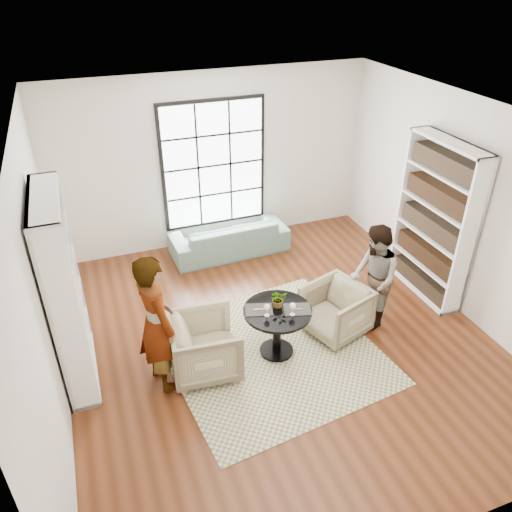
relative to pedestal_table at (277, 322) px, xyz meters
name	(u,v)px	position (x,y,z in m)	size (l,w,h in m)	color
ground	(279,338)	(0.14, 0.25, -0.51)	(6.00, 6.00, 0.00)	#5E2C16
room_shell	(265,240)	(0.14, 0.79, 0.75)	(6.00, 6.01, 6.00)	silver
rug	(272,353)	(-0.07, 0.00, -0.50)	(2.61, 2.61, 0.01)	#BFB78F
pedestal_table	(277,322)	(0.00, 0.00, 0.00)	(0.87, 0.87, 0.70)	black
sofa	(229,237)	(0.21, 2.70, -0.21)	(2.02, 0.79, 0.59)	slate
armchair_left	(205,346)	(-0.96, 0.01, -0.12)	(0.82, 0.84, 0.77)	#C7AB8E
armchair_right	(335,310)	(0.91, 0.12, -0.15)	(0.76, 0.79, 0.72)	tan
person_left	(156,323)	(-1.51, 0.01, 0.39)	(0.65, 0.43, 1.79)	gray
person_right	(374,278)	(1.46, 0.12, 0.26)	(0.74, 0.58, 1.53)	gray
placemat_left	(259,310)	(-0.22, 0.08, 0.19)	(0.34, 0.26, 0.01)	black
placemat_right	(297,309)	(0.24, -0.08, 0.19)	(0.34, 0.26, 0.01)	black
cutlery_left	(259,309)	(-0.22, 0.08, 0.20)	(0.14, 0.22, 0.01)	silver
cutlery_right	(297,309)	(0.24, -0.08, 0.20)	(0.14, 0.22, 0.01)	silver
wine_glass_left	(267,308)	(-0.17, -0.06, 0.31)	(0.08, 0.08, 0.17)	silver
wine_glass_right	(293,306)	(0.13, -0.16, 0.32)	(0.08, 0.08, 0.18)	silver
flower_centerpiece	(278,299)	(0.03, 0.07, 0.31)	(0.21, 0.18, 0.23)	gray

